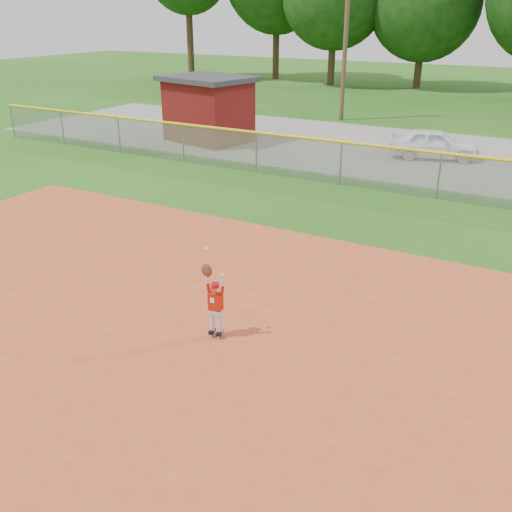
{
  "coord_description": "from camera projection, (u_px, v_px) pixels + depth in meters",
  "views": [
    {
      "loc": [
        3.54,
        -8.24,
        5.63
      ],
      "look_at": [
        -1.57,
        0.87,
        1.1
      ],
      "focal_mm": 40.0,
      "sensor_mm": 36.0,
      "label": 1
    }
  ],
  "objects": [
    {
      "name": "ballplayer",
      "position": [
        214.0,
        300.0,
        10.31
      ],
      "size": [
        0.46,
        0.22,
        1.7
      ],
      "color": "silver",
      "rests_on": "ground"
    },
    {
      "name": "parking_strip",
      "position": [
        471.0,
        159.0,
        23.22
      ],
      "size": [
        44.0,
        10.0,
        0.03
      ],
      "primitive_type": "cube",
      "color": "slate",
      "rests_on": "ground"
    },
    {
      "name": "car_white_a",
      "position": [
        434.0,
        144.0,
        23.1
      ],
      "size": [
        3.78,
        2.36,
        1.2
      ],
      "primitive_type": "imported",
      "rotation": [
        0.0,
        0.0,
        1.86
      ],
      "color": "white",
      "rests_on": "parking_strip"
    },
    {
      "name": "utility_shed",
      "position": [
        208.0,
        109.0,
        25.89
      ],
      "size": [
        4.43,
        3.77,
        2.91
      ],
      "color": "#570E0C",
      "rests_on": "ground"
    },
    {
      "name": "clay_infield",
      "position": [
        219.0,
        443.0,
        8.01
      ],
      "size": [
        24.0,
        16.0,
        0.04
      ],
      "primitive_type": "cube",
      "color": "#B94521",
      "rests_on": "ground"
    },
    {
      "name": "outfield_fence",
      "position": [
        439.0,
        172.0,
        18.08
      ],
      "size": [
        40.06,
        0.1,
        1.55
      ],
      "color": "gray",
      "rests_on": "ground"
    },
    {
      "name": "ground",
      "position": [
        307.0,
        344.0,
        10.42
      ],
      "size": [
        120.0,
        120.0,
        0.0
      ],
      "primitive_type": "plane",
      "color": "#255814",
      "rests_on": "ground"
    }
  ]
}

